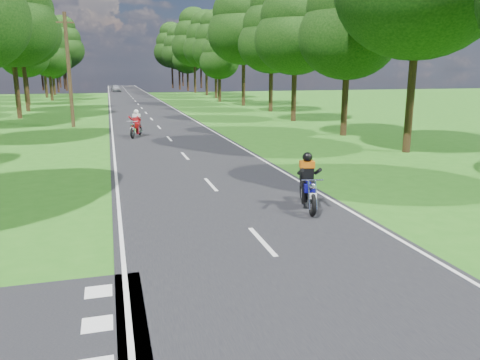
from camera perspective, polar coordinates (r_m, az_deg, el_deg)
name	(u,v)px	position (r m, az deg, el deg)	size (l,w,h in m)	color
ground	(293,276)	(9.77, 6.44, -11.56)	(160.00, 160.00, 0.00)	#266316
main_road	(138,104)	(58.44, -12.31, 9.01)	(7.00, 140.00, 0.02)	black
road_markings	(138,105)	(56.56, -12.33, 8.89)	(7.40, 140.00, 0.01)	silver
treeline	(141,39)	(68.56, -11.96, 16.52)	(40.00, 115.35, 14.78)	black
telegraph_pole	(69,70)	(36.29, -20.14, 12.49)	(1.20, 0.26, 8.00)	#382616
rider_near_blue	(308,181)	(14.11, 8.28, -0.10)	(0.67, 2.01, 1.67)	#100D98
rider_far_red	(136,123)	(29.88, -12.59, 6.77)	(0.67, 2.01, 1.67)	#9C0F0C
distant_car	(116,88)	(92.44, -14.91, 10.77)	(1.60, 3.98, 1.36)	#AEB1B6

